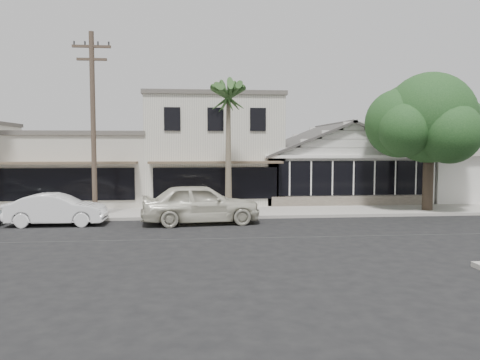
{
  "coord_description": "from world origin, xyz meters",
  "views": [
    {
      "loc": [
        -4.17,
        -17.87,
        3.55
      ],
      "look_at": [
        -1.86,
        6.0,
        1.85
      ],
      "focal_mm": 35.0,
      "sensor_mm": 36.0,
      "label": 1
    }
  ],
  "objects": [
    {
      "name": "ground",
      "position": [
        0.0,
        0.0,
        0.0
      ],
      "size": [
        140.0,
        140.0,
        0.0
      ],
      "primitive_type": "plane",
      "color": "black",
      "rests_on": "ground"
    },
    {
      "name": "sidewalk_north",
      "position": [
        -8.0,
        6.75,
        0.07
      ],
      "size": [
        90.0,
        3.5,
        0.15
      ],
      "primitive_type": "cube",
      "color": "#9E9991",
      "rests_on": "ground"
    },
    {
      "name": "corner_shop",
      "position": [
        5.0,
        12.47,
        2.62
      ],
      "size": [
        10.4,
        8.6,
        5.1
      ],
      "color": "silver",
      "rests_on": "ground"
    },
    {
      "name": "side_cottage",
      "position": [
        13.2,
        11.5,
        1.5
      ],
      "size": [
        6.0,
        6.0,
        3.0
      ],
      "primitive_type": "cube",
      "color": "silver",
      "rests_on": "ground"
    },
    {
      "name": "row_building_near",
      "position": [
        -3.0,
        13.5,
        3.25
      ],
      "size": [
        8.0,
        10.0,
        6.5
      ],
      "primitive_type": "cube",
      "color": "silver",
      "rests_on": "ground"
    },
    {
      "name": "row_building_midnear",
      "position": [
        -12.0,
        13.5,
        2.1
      ],
      "size": [
        10.0,
        10.0,
        4.2
      ],
      "primitive_type": "cube",
      "color": "beige",
      "rests_on": "ground"
    },
    {
      "name": "utility_pole",
      "position": [
        -9.0,
        5.2,
        4.79
      ],
      "size": [
        1.8,
        0.24,
        9.0
      ],
      "color": "brown",
      "rests_on": "ground"
    },
    {
      "name": "car_0",
      "position": [
        -3.91,
        3.73,
        0.93
      ],
      "size": [
        5.66,
        2.73,
        1.86
      ],
      "primitive_type": "imported",
      "rotation": [
        0.0,
        0.0,
        1.67
      ],
      "color": "beige",
      "rests_on": "ground"
    },
    {
      "name": "car_1",
      "position": [
        -10.42,
        3.88,
        0.72
      ],
      "size": [
        4.38,
        1.55,
        1.44
      ],
      "primitive_type": "imported",
      "rotation": [
        0.0,
        0.0,
        1.57
      ],
      "color": "white",
      "rests_on": "ground"
    },
    {
      "name": "shade_tree",
      "position": [
        8.3,
        6.4,
        4.95
      ],
      "size": [
        6.77,
        6.13,
        7.52
      ],
      "rotation": [
        0.0,
        0.0,
        -0.26
      ],
      "color": "#3F3226",
      "rests_on": "ground"
    },
    {
      "name": "palm_east",
      "position": [
        -2.45,
        6.03,
        6.18
      ],
      "size": [
        2.51,
        2.51,
        7.27
      ],
      "color": "#726651",
      "rests_on": "ground"
    }
  ]
}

